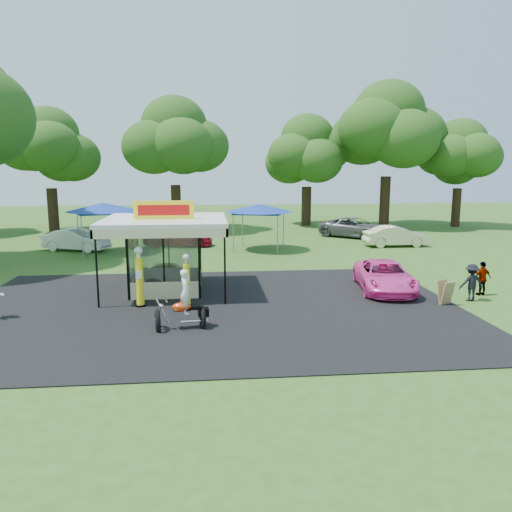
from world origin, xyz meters
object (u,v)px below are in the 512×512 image
object	(u,v)px
gas_station_kiosk	(166,253)
bg_car_a	(76,240)
bg_car_e	(396,236)
tent_west	(103,208)
bg_car_d	(355,228)
pink_sedan	(385,276)
spectator_east_a	(472,283)
a_frame_sign	(445,293)
motorcycle	(184,305)
kiosk_car	(171,271)
spectator_east_b	(482,278)
tent_east	(259,208)
bg_car_b	(178,236)
gas_pump_right	(187,281)
gas_pump_left	(140,278)

from	to	relation	value
gas_station_kiosk	bg_car_a	xyz separation A→B (m)	(-7.04, 12.24, -1.04)
bg_car_e	tent_west	bearing A→B (deg)	91.27
tent_west	bg_car_d	bearing A→B (deg)	16.78
pink_sedan	bg_car_e	size ratio (longest dim) A/B	1.09
pink_sedan	spectator_east_a	bearing A→B (deg)	-25.50
a_frame_sign	bg_car_d	world-z (taller)	bg_car_d
motorcycle	kiosk_car	size ratio (longest dim) A/B	0.79
bg_car_d	spectator_east_b	bearing A→B (deg)	-138.03
spectator_east_a	bg_car_a	size ratio (longest dim) A/B	0.35
bg_car_a	bg_car_e	distance (m)	22.43
gas_station_kiosk	bg_car_a	bearing A→B (deg)	119.90
tent_east	a_frame_sign	bearing A→B (deg)	-67.17
bg_car_b	tent_east	distance (m)	6.49
tent_east	bg_car_b	bearing A→B (deg)	157.59
motorcycle	bg_car_a	distance (m)	19.51
bg_car_b	tent_east	size ratio (longest dim) A/B	1.10
gas_pump_right	spectator_east_a	distance (m)	12.00
gas_station_kiosk	bg_car_d	size ratio (longest dim) A/B	0.94
tent_east	kiosk_car	bearing A→B (deg)	-120.98
bg_car_b	tent_west	bearing A→B (deg)	121.26
pink_sedan	bg_car_e	world-z (taller)	bg_car_e
gas_pump_left	spectator_east_b	bearing A→B (deg)	1.69
a_frame_sign	bg_car_a	xyz separation A→B (m)	(-18.64, 15.68, 0.24)
kiosk_car	tent_east	bearing A→B (deg)	-30.98
bg_car_d	tent_west	size ratio (longest dim) A/B	1.21
tent_east	bg_car_d	bearing A→B (deg)	33.63
gas_pump_left	spectator_east_b	size ratio (longest dim) A/B	1.65
tent_west	gas_pump_left	bearing A→B (deg)	-73.62
gas_pump_right	pink_sedan	xyz separation A→B (m)	(8.94, 1.70, -0.37)
bg_car_b	bg_car_d	distance (m)	14.46
gas_pump_right	motorcycle	xyz separation A→B (m)	(0.01, -2.96, -0.19)
kiosk_car	tent_east	world-z (taller)	tent_east
pink_sedan	spectator_east_b	world-z (taller)	spectator_east_b
spectator_east_a	bg_car_d	bearing A→B (deg)	-93.56
a_frame_sign	bg_car_e	distance (m)	15.80
spectator_east_b	motorcycle	bearing A→B (deg)	2.18
kiosk_car	tent_west	bearing A→B (deg)	28.71
a_frame_sign	tent_west	xyz separation A→B (m)	(-16.51, 14.62, 2.51)
motorcycle	gas_pump_left	bearing A→B (deg)	113.66
bg_car_b	spectator_east_a	bearing A→B (deg)	-137.06
gas_station_kiosk	tent_east	world-z (taller)	gas_station_kiosk
gas_pump_left	tent_west	bearing A→B (deg)	106.38
bg_car_e	tent_east	size ratio (longest dim) A/B	1.00
motorcycle	bg_car_d	world-z (taller)	motorcycle
a_frame_sign	bg_car_a	bearing A→B (deg)	119.06
gas_pump_right	motorcycle	size ratio (longest dim) A/B	0.99
bg_car_d	bg_car_e	world-z (taller)	bg_car_d
pink_sedan	spectator_east_a	distance (m)	3.68
kiosk_car	bg_car_a	xyz separation A→B (m)	(-7.04, 10.04, 0.27)
spectator_east_b	a_frame_sign	bearing A→B (deg)	17.24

